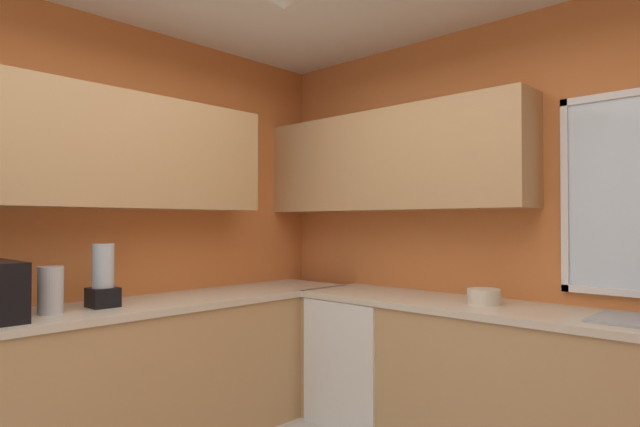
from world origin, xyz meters
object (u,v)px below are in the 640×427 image
object	(u,v)px
dishwasher	(365,358)
bowl	(484,297)
blender_appliance	(103,279)
kettle	(51,290)

from	to	relation	value
dishwasher	bowl	size ratio (longest dim) A/B	4.39
blender_appliance	dishwasher	bearing A→B (deg)	66.94
bowl	blender_appliance	size ratio (longest dim) A/B	0.53
dishwasher	blender_appliance	bearing A→B (deg)	-113.06
bowl	kettle	bearing A→B (deg)	-128.87
kettle	blender_appliance	bearing A→B (deg)	93.98
kettle	bowl	xyz separation A→B (m)	(1.50, 1.87, -0.08)
kettle	blender_appliance	size ratio (longest dim) A/B	0.69
dishwasher	bowl	xyz separation A→B (m)	(0.86, 0.03, 0.51)
dishwasher	bowl	distance (m)	1.00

